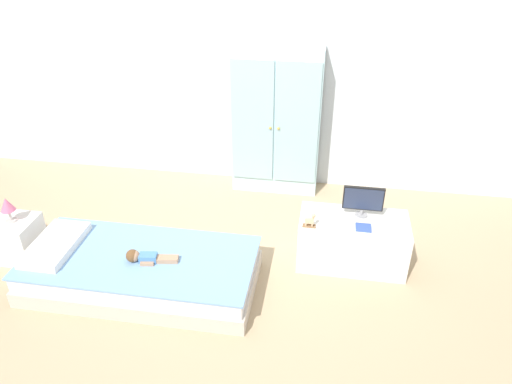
% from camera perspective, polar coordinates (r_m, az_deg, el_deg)
% --- Properties ---
extents(ground_plane, '(10.00, 10.00, 0.02)m').
position_cam_1_polar(ground_plane, '(4.03, -4.03, -9.03)').
color(ground_plane, tan).
extents(back_wall, '(6.40, 0.05, 2.70)m').
position_cam_1_polar(back_wall, '(4.80, -0.36, 16.09)').
color(back_wall, silver).
rests_on(back_wall, ground_plane).
extents(bed, '(1.77, 0.82, 0.27)m').
position_cam_1_polar(bed, '(3.88, -13.40, -9.04)').
color(bed, beige).
rests_on(bed, ground_plane).
extents(pillow, '(0.32, 0.59, 0.06)m').
position_cam_1_polar(pillow, '(4.07, -22.70, -5.77)').
color(pillow, white).
rests_on(pillow, bed).
extents(doll, '(0.39, 0.15, 0.10)m').
position_cam_1_polar(doll, '(3.73, -13.33, -7.50)').
color(doll, '#4C84C6').
rests_on(doll, bed).
extents(nightstand, '(0.34, 0.34, 0.35)m').
position_cam_1_polar(nightstand, '(4.51, -26.44, -4.95)').
color(nightstand, white).
rests_on(nightstand, ground_plane).
extents(table_lamp, '(0.12, 0.12, 0.22)m').
position_cam_1_polar(table_lamp, '(4.34, -27.42, -1.43)').
color(table_lamp, '#B7B2AD').
rests_on(table_lamp, nightstand).
extents(wardrobe, '(0.86, 0.31, 1.48)m').
position_cam_1_polar(wardrobe, '(4.78, 2.43, 8.31)').
color(wardrobe, silver).
rests_on(wardrobe, ground_plane).
extents(tv_stand, '(0.87, 0.45, 0.41)m').
position_cam_1_polar(tv_stand, '(4.04, 11.31, -5.73)').
color(tv_stand, silver).
rests_on(tv_stand, ground_plane).
extents(tv_monitor, '(0.32, 0.10, 0.26)m').
position_cam_1_polar(tv_monitor, '(3.91, 12.60, -0.88)').
color(tv_monitor, '#99999E').
rests_on(tv_monitor, tv_stand).
extents(rocking_horse_toy, '(0.10, 0.04, 0.12)m').
position_cam_1_polar(rocking_horse_toy, '(3.76, 6.49, -3.36)').
color(rocking_horse_toy, '#8E6642').
rests_on(rocking_horse_toy, tv_stand).
extents(book_blue, '(0.12, 0.11, 0.01)m').
position_cam_1_polar(book_blue, '(3.84, 12.61, -4.14)').
color(book_blue, blue).
rests_on(book_blue, tv_stand).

